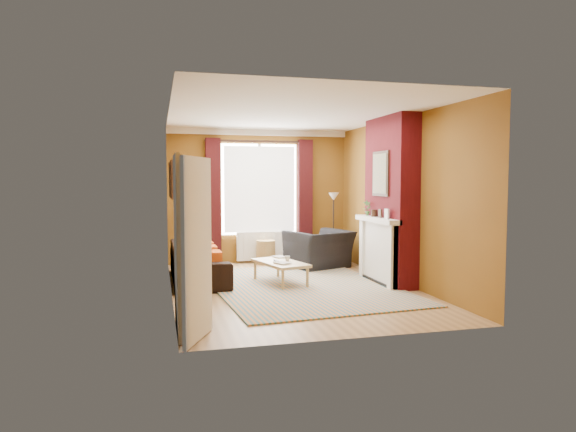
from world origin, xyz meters
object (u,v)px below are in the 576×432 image
object	(u,v)px
sofa	(198,262)
armchair	(319,249)
wicker_stool	(266,252)
coffee_table	(280,264)
floor_lamp	(334,208)

from	to	relation	value
sofa	armchair	world-z (taller)	armchair
wicker_stool	coffee_table	bearing A→B (deg)	-94.93
coffee_table	armchair	bearing A→B (deg)	35.92
sofa	floor_lamp	bearing A→B (deg)	-67.47
sofa	wicker_stool	distance (m)	2.07
sofa	coffee_table	distance (m)	1.45
sofa	floor_lamp	xyz separation A→B (m)	(2.90, 1.24, 0.84)
coffee_table	wicker_stool	bearing A→B (deg)	70.37
coffee_table	wicker_stool	distance (m)	2.05
floor_lamp	sofa	bearing A→B (deg)	-156.87
sofa	coffee_table	world-z (taller)	sofa
armchair	coffee_table	distance (m)	1.76
armchair	floor_lamp	bearing A→B (deg)	-155.33
coffee_table	floor_lamp	distance (m)	2.57
armchair	floor_lamp	xyz separation A→B (m)	(0.47, 0.49, 0.80)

